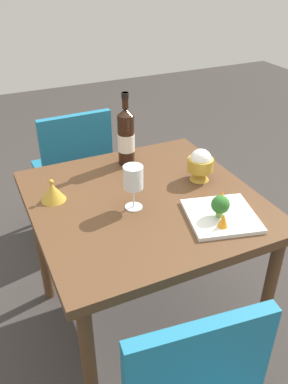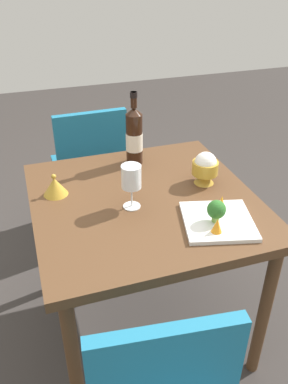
{
  "view_description": "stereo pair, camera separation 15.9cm",
  "coord_description": "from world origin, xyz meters",
  "px_view_note": "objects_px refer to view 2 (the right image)",
  "views": [
    {
      "loc": [
        -1.22,
        0.57,
        1.61
      ],
      "look_at": [
        0.0,
        0.0,
        0.77
      ],
      "focal_mm": 37.35,
      "sensor_mm": 36.0,
      "label": 1
    },
    {
      "loc": [
        -1.28,
        0.42,
        1.61
      ],
      "look_at": [
        0.0,
        0.0,
        0.77
      ],
      "focal_mm": 37.35,
      "sensor_mm": 36.0,
      "label": 2
    }
  ],
  "objects_px": {
    "wine_glass": "(131,178)",
    "broccoli_floret": "(216,210)",
    "serving_plate": "(218,221)",
    "wine_bottle": "(134,136)",
    "carrot_garnish_right": "(222,202)",
    "rice_bowl": "(205,167)",
    "rice_bowl_lid": "(55,186)",
    "carrot_garnish_left": "(217,225)",
    "chair_by_wall": "(90,160)"
  },
  "relations": [
    {
      "from": "broccoli_floret",
      "to": "wine_bottle",
      "type": "bearing_deg",
      "value": 13.45
    },
    {
      "from": "rice_bowl_lid",
      "to": "carrot_garnish_left",
      "type": "xyz_separation_m",
      "value": [
        -0.45,
        -0.5,
        0.0
      ]
    },
    {
      "from": "wine_bottle",
      "to": "carrot_garnish_right",
      "type": "relative_size",
      "value": 6.29
    },
    {
      "from": "serving_plate",
      "to": "broccoli_floret",
      "type": "distance_m",
      "value": 0.06
    },
    {
      "from": "broccoli_floret",
      "to": "carrot_garnish_left",
      "type": "bearing_deg",
      "value": 157.28
    },
    {
      "from": "wine_glass",
      "to": "broccoli_floret",
      "type": "relative_size",
      "value": 2.09
    },
    {
      "from": "wine_glass",
      "to": "rice_bowl_lid",
      "type": "xyz_separation_m",
      "value": [
        0.18,
        0.27,
        -0.09
      ]
    },
    {
      "from": "rice_bowl_lid",
      "to": "wine_bottle",
      "type": "bearing_deg",
      "value": -66.37
    },
    {
      "from": "chair_by_wall",
      "to": "rice_bowl_lid",
      "type": "distance_m",
      "value": 0.76
    },
    {
      "from": "wine_bottle",
      "to": "broccoli_floret",
      "type": "xyz_separation_m",
      "value": [
        -0.56,
        -0.13,
        -0.07
      ]
    },
    {
      "from": "rice_bowl_lid",
      "to": "serving_plate",
      "type": "height_order",
      "value": "rice_bowl_lid"
    },
    {
      "from": "wine_bottle",
      "to": "rice_bowl",
      "type": "bearing_deg",
      "value": -140.17
    },
    {
      "from": "serving_plate",
      "to": "wine_bottle",
      "type": "bearing_deg",
      "value": 15.18
    },
    {
      "from": "wine_bottle",
      "to": "serving_plate",
      "type": "height_order",
      "value": "wine_bottle"
    },
    {
      "from": "wine_glass",
      "to": "broccoli_floret",
      "type": "distance_m",
      "value": 0.33
    },
    {
      "from": "rice_bowl_lid",
      "to": "carrot_garnish_left",
      "type": "bearing_deg",
      "value": -132.06
    },
    {
      "from": "wine_bottle",
      "to": "wine_glass",
      "type": "xyz_separation_m",
      "value": [
        -0.35,
        0.12,
        -0.0
      ]
    },
    {
      "from": "carrot_garnish_right",
      "to": "rice_bowl",
      "type": "bearing_deg",
      "value": -8.43
    },
    {
      "from": "wine_glass",
      "to": "rice_bowl_lid",
      "type": "height_order",
      "value": "wine_glass"
    },
    {
      "from": "rice_bowl",
      "to": "serving_plate",
      "type": "relative_size",
      "value": 0.47
    },
    {
      "from": "chair_by_wall",
      "to": "carrot_garnish_left",
      "type": "bearing_deg",
      "value": -79.35
    },
    {
      "from": "chair_by_wall",
      "to": "serving_plate",
      "type": "bearing_deg",
      "value": -76.57
    },
    {
      "from": "chair_by_wall",
      "to": "serving_plate",
      "type": "distance_m",
      "value": 1.11
    },
    {
      "from": "rice_bowl_lid",
      "to": "broccoli_floret",
      "type": "bearing_deg",
      "value": -126.9
    },
    {
      "from": "chair_by_wall",
      "to": "carrot_garnish_right",
      "type": "height_order",
      "value": "chair_by_wall"
    },
    {
      "from": "wine_glass",
      "to": "carrot_garnish_right",
      "type": "distance_m",
      "value": 0.35
    },
    {
      "from": "wine_bottle",
      "to": "carrot_garnish_right",
      "type": "xyz_separation_m",
      "value": [
        -0.49,
        -0.2,
        -0.09
      ]
    },
    {
      "from": "wine_bottle",
      "to": "chair_by_wall",
      "type": "bearing_deg",
      "value": 13.97
    },
    {
      "from": "broccoli_floret",
      "to": "wine_glass",
      "type": "bearing_deg",
      "value": 50.58
    },
    {
      "from": "chair_by_wall",
      "to": "broccoli_floret",
      "type": "bearing_deg",
      "value": -77.49
    },
    {
      "from": "serving_plate",
      "to": "broccoli_floret",
      "type": "bearing_deg",
      "value": 115.46
    },
    {
      "from": "chair_by_wall",
      "to": "carrot_garnish_left",
      "type": "xyz_separation_m",
      "value": [
        -1.11,
        -0.23,
        0.25
      ]
    },
    {
      "from": "chair_by_wall",
      "to": "carrot_garnish_right",
      "type": "xyz_separation_m",
      "value": [
        -0.98,
        -0.32,
        0.25
      ]
    },
    {
      "from": "serving_plate",
      "to": "rice_bowl_lid",
      "type": "bearing_deg",
      "value": 54.46
    },
    {
      "from": "wine_glass",
      "to": "broccoli_floret",
      "type": "bearing_deg",
      "value": -129.42
    },
    {
      "from": "rice_bowl",
      "to": "broccoli_floret",
      "type": "distance_m",
      "value": 0.3
    },
    {
      "from": "wine_glass",
      "to": "rice_bowl_lid",
      "type": "relative_size",
      "value": 1.79
    },
    {
      "from": "broccoli_floret",
      "to": "carrot_garnish_left",
      "type": "xyz_separation_m",
      "value": [
        -0.06,
        0.02,
        -0.02
      ]
    },
    {
      "from": "broccoli_floret",
      "to": "rice_bowl",
      "type": "bearing_deg",
      "value": -17.86
    },
    {
      "from": "wine_glass",
      "to": "serving_plate",
      "type": "distance_m",
      "value": 0.36
    },
    {
      "from": "broccoli_floret",
      "to": "carrot_garnish_left",
      "type": "height_order",
      "value": "broccoli_floret"
    },
    {
      "from": "wine_bottle",
      "to": "carrot_garnish_right",
      "type": "bearing_deg",
      "value": -158.22
    },
    {
      "from": "rice_bowl",
      "to": "carrot_garnish_right",
      "type": "distance_m",
      "value": 0.22
    },
    {
      "from": "wine_glass",
      "to": "rice_bowl",
      "type": "height_order",
      "value": "wine_glass"
    },
    {
      "from": "rice_bowl_lid",
      "to": "carrot_garnish_left",
      "type": "distance_m",
      "value": 0.67
    },
    {
      "from": "carrot_garnish_right",
      "to": "broccoli_floret",
      "type": "bearing_deg",
      "value": 139.98
    },
    {
      "from": "wine_bottle",
      "to": "broccoli_floret",
      "type": "bearing_deg",
      "value": -166.55
    },
    {
      "from": "carrot_garnish_left",
      "to": "carrot_garnish_right",
      "type": "bearing_deg",
      "value": -33.18
    },
    {
      "from": "chair_by_wall",
      "to": "wine_glass",
      "type": "relative_size",
      "value": 4.75
    },
    {
      "from": "wine_bottle",
      "to": "rice_bowl_lid",
      "type": "xyz_separation_m",
      "value": [
        -0.17,
        0.39,
        -0.1
      ]
    }
  ]
}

